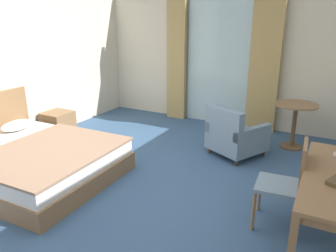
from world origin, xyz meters
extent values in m
cube|color=#38567A|center=(0.00, 0.00, -0.05)|extent=(5.75, 7.01, 0.10)
cube|color=beige|center=(0.00, 3.25, 1.36)|extent=(5.35, 0.12, 2.71)
cube|color=silver|center=(-0.07, 3.17, 1.19)|extent=(1.35, 0.02, 2.39)
cube|color=tan|center=(-0.97, 3.07, 1.30)|extent=(0.40, 0.10, 2.60)
cube|color=tan|center=(0.82, 3.07, 1.30)|extent=(0.55, 0.10, 2.60)
cube|color=olive|center=(-1.39, -0.35, 0.12)|extent=(2.17, 1.82, 0.24)
cube|color=white|center=(-1.39, -0.35, 0.33)|extent=(2.10, 1.76, 0.20)
cube|color=#99755B|center=(-1.04, -0.34, 0.45)|extent=(1.44, 1.78, 0.03)
ellipsoid|color=white|center=(-2.17, 0.06, 0.50)|extent=(0.34, 0.53, 0.14)
cube|color=olive|center=(-2.29, 0.97, 0.23)|extent=(0.45, 0.46, 0.46)
cube|color=brown|center=(-2.29, 0.74, 0.32)|extent=(0.39, 0.01, 0.11)
cube|color=olive|center=(2.21, -0.03, 0.74)|extent=(0.59, 1.57, 0.04)
cube|color=olive|center=(2.21, -0.03, 0.68)|extent=(0.54, 1.50, 0.08)
cube|color=olive|center=(1.95, 0.71, 0.36)|extent=(0.06, 0.06, 0.72)
cube|color=gray|center=(1.71, 0.11, 0.45)|extent=(0.47, 0.47, 0.04)
cube|color=olive|center=(1.91, 0.13, 0.71)|extent=(0.07, 0.41, 0.47)
cylinder|color=olive|center=(1.50, 0.29, 0.21)|extent=(0.04, 0.04, 0.43)
cylinder|color=olive|center=(1.53, -0.10, 0.21)|extent=(0.04, 0.04, 0.43)
cylinder|color=olive|center=(1.89, 0.33, 0.21)|extent=(0.04, 0.04, 0.43)
cylinder|color=olive|center=(1.93, -0.07, 0.21)|extent=(0.04, 0.04, 0.43)
cube|color=gray|center=(0.80, 1.71, 0.24)|extent=(0.95, 0.97, 0.27)
cube|color=gray|center=(0.66, 1.44, 0.59)|extent=(0.68, 0.42, 0.43)
cube|color=gray|center=(1.07, 1.58, 0.45)|extent=(0.41, 0.70, 0.16)
cube|color=gray|center=(0.53, 1.84, 0.45)|extent=(0.41, 0.70, 0.16)
cylinder|color=#4C3D2D|center=(1.19, 1.85, 0.05)|extent=(0.04, 0.04, 0.10)
cylinder|color=#4C3D2D|center=(0.67, 2.11, 0.05)|extent=(0.04, 0.04, 0.10)
cylinder|color=#4C3D2D|center=(0.92, 1.31, 0.05)|extent=(0.04, 0.04, 0.10)
cylinder|color=#4C3D2D|center=(0.40, 1.57, 0.05)|extent=(0.04, 0.04, 0.10)
cylinder|color=olive|center=(1.52, 2.45, 0.73)|extent=(0.68, 0.68, 0.03)
cylinder|color=brown|center=(1.52, 2.45, 0.36)|extent=(0.07, 0.07, 0.72)
cylinder|color=brown|center=(1.52, 2.45, 0.01)|extent=(0.37, 0.37, 0.02)
camera|label=1|loc=(2.15, -3.06, 2.09)|focal=35.34mm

